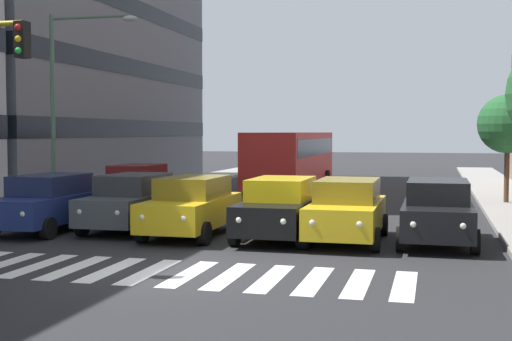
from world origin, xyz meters
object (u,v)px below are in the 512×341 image
car_0 (438,211)px  car_row2_0 (136,186)px  car_5 (48,202)px  car_2 (280,208)px  bus_behind_traffic (292,156)px  car_3 (192,206)px  street_lamp_right (67,90)px  street_tree_2 (508,124)px  car_4 (132,201)px  car_1 (347,210)px

car_0 → car_row2_0: 13.21m
car_5 → car_row2_0: 6.76m
car_2 → car_row2_0: bearing=-41.6°
car_2 → bus_behind_traffic: 14.62m
car_3 → car_5: 4.58m
car_5 → car_row2_0: same height
car_row2_0 → street_lamp_right: size_ratio=0.63×
car_row2_0 → street_tree_2: (-14.41, -4.42, 2.46)m
car_0 → car_2: same height
car_0 → car_row2_0: size_ratio=1.00×
bus_behind_traffic → street_tree_2: size_ratio=2.38×
car_row2_0 → street_tree_2: 15.27m
car_2 → street_lamp_right: street_lamp_right is taller
car_2 → car_4: (4.80, -0.62, 0.00)m
car_0 → car_4: size_ratio=1.00×
car_2 → street_tree_2: (-7.07, -10.93, 2.46)m
car_2 → car_0: bearing=-176.7°
car_4 → car_5: bearing=20.0°
street_lamp_right → car_0: bearing=166.0°
car_4 → car_5: same height
car_4 → street_lamp_right: (3.81, -2.85, 3.65)m
car_4 → car_row2_0: (2.54, -5.89, 0.00)m
car_2 → car_5: size_ratio=1.00×
car_0 → car_2: bearing=3.3°
car_1 → street_lamp_right: street_lamp_right is taller
street_tree_2 → car_0: bearing=75.5°
car_0 → bus_behind_traffic: bearing=-63.9°
car_0 → car_2: (4.30, 0.24, 0.00)m
car_0 → car_row2_0: (11.63, -6.27, 0.00)m
car_1 → bus_behind_traffic: bus_behind_traffic is taller
car_4 → car_row2_0: size_ratio=1.00×
car_1 → car_5: bearing=1.3°
street_lamp_right → street_tree_2: 17.40m
car_0 → car_5: 11.49m
car_5 → car_1: bearing=-178.7°
car_row2_0 → bus_behind_traffic: 9.21m
car_1 → street_tree_2: (-5.18, -10.97, 2.46)m
car_3 → street_tree_2: bearing=-131.3°
car_1 → car_3: (4.50, 0.05, 0.00)m
street_tree_2 → car_5: bearing=38.1°
car_0 → street_tree_2: street_tree_2 is taller
car_row2_0 → car_4: bearing=113.3°
car_2 → car_row2_0: 9.81m
car_0 → bus_behind_traffic: bus_behind_traffic is taller
car_1 → bus_behind_traffic: (4.50, -14.40, 0.97)m
car_0 → car_3: 6.91m
car_3 → street_tree_2: (-9.68, -11.02, 2.46)m
car_4 → car_row2_0: same height
car_5 → street_lamp_right: bearing=-69.0°
car_row2_0 → car_0: bearing=151.7°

